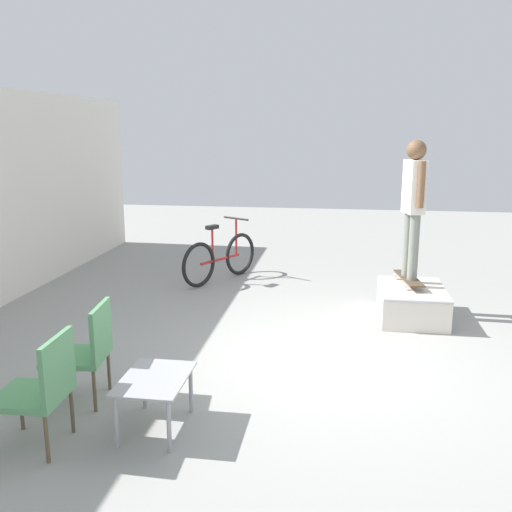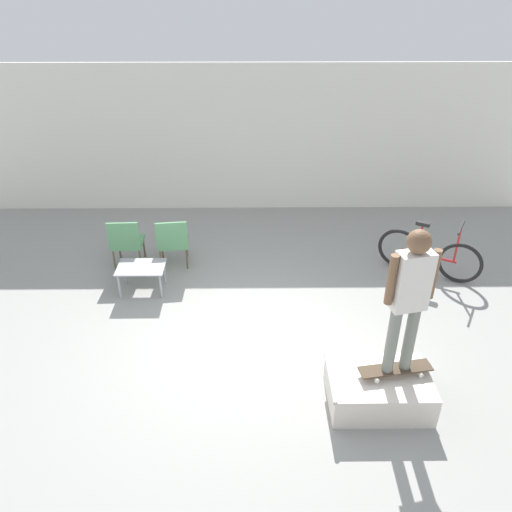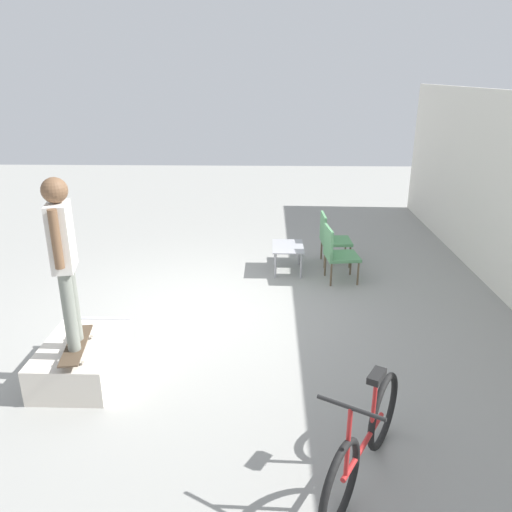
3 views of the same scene
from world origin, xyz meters
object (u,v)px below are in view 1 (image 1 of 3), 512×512
at_px(skateboard_on_ramp, 409,278).
at_px(person_skater, 414,197).
at_px(coffee_table, 155,385).
at_px(patio_chair_left, 41,386).
at_px(bicycle, 220,258).
at_px(skate_ramp_box, 412,303).
at_px(patio_chair_right, 86,348).

xyz_separation_m(skateboard_on_ramp, person_skater, (0.00, 0.00, 1.08)).
distance_m(skateboard_on_ramp, coffee_table, 4.17).
bearing_deg(patio_chair_left, bicycle, 174.46).
bearing_deg(coffee_table, skate_ramp_box, -36.75).
relative_size(patio_chair_right, bicycle, 0.60).
relative_size(skate_ramp_box, patio_chair_right, 1.32).
xyz_separation_m(person_skater, patio_chair_left, (-3.81, 3.16, -1.07)).
distance_m(coffee_table, patio_chair_right, 0.88).
height_order(skate_ramp_box, person_skater, person_skater).
bearing_deg(skateboard_on_ramp, patio_chair_left, 131.24).
xyz_separation_m(skate_ramp_box, skateboard_on_ramp, (0.17, 0.04, 0.29)).
distance_m(skateboard_on_ramp, patio_chair_left, 4.95).
bearing_deg(skateboard_on_ramp, bicycle, 56.43).
bearing_deg(skateboard_on_ramp, patio_chair_right, 124.59).
bearing_deg(person_skater, coffee_table, 132.33).
relative_size(coffee_table, patio_chair_left, 0.82).
xyz_separation_m(skate_ramp_box, patio_chair_left, (-3.64, 3.20, 0.30)).
height_order(skateboard_on_ramp, coffee_table, skateboard_on_ramp).
relative_size(coffee_table, bicycle, 0.49).
xyz_separation_m(person_skater, coffee_table, (-3.42, 2.39, -1.18)).
height_order(coffee_table, patio_chair_left, patio_chair_left).
height_order(person_skater, coffee_table, person_skater).
bearing_deg(patio_chair_left, person_skater, 138.25).
height_order(patio_chair_right, bicycle, bicycle).
height_order(skate_ramp_box, patio_chair_right, patio_chair_right).
bearing_deg(skate_ramp_box, coffee_table, 143.25).
xyz_separation_m(skate_ramp_box, coffee_table, (-3.25, 2.43, 0.19)).
xyz_separation_m(coffee_table, patio_chair_right, (0.40, 0.78, 0.12)).
bearing_deg(bicycle, patio_chair_left, -153.54).
distance_m(skate_ramp_box, patio_chair_left, 4.85).
height_order(skate_ramp_box, skateboard_on_ramp, skateboard_on_ramp).
relative_size(person_skater, patio_chair_right, 1.97).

